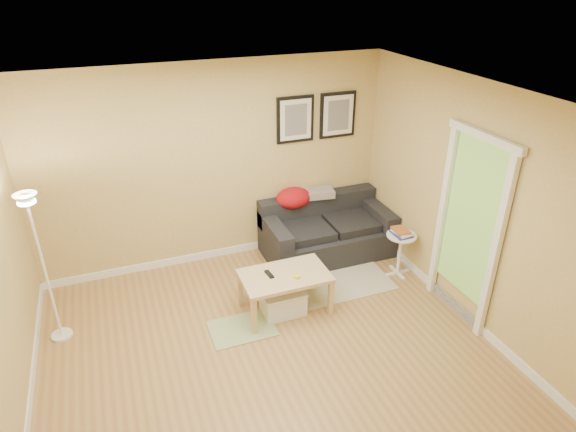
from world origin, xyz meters
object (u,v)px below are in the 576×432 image
(side_table, at_px, (399,254))
(floor_lamp, at_px, (46,274))
(coffee_table, at_px, (285,292))
(book_stack, at_px, (401,232))
(storage_bin, at_px, (283,301))
(sofa, at_px, (327,229))

(side_table, xyz_separation_m, floor_lamp, (-4.02, 0.25, 0.51))
(coffee_table, xyz_separation_m, book_stack, (1.61, 0.18, 0.37))
(coffee_table, bearing_deg, storage_bin, -132.39)
(book_stack, bearing_deg, coffee_table, -162.46)
(book_stack, distance_m, floor_lamp, 4.02)
(storage_bin, bearing_deg, floor_lamp, 168.86)
(storage_bin, relative_size, book_stack, 1.90)
(side_table, height_order, floor_lamp, floor_lamp)
(sofa, height_order, book_stack, sofa)
(sofa, xyz_separation_m, book_stack, (0.63, -0.79, 0.24))
(side_table, bearing_deg, sofa, 128.95)
(side_table, distance_m, book_stack, 0.33)
(sofa, relative_size, side_table, 2.97)
(storage_bin, height_order, book_stack, book_stack)
(book_stack, bearing_deg, storage_bin, -161.54)
(floor_lamp, bearing_deg, storage_bin, -11.14)
(sofa, distance_m, storage_bin, 1.45)
(coffee_table, relative_size, storage_bin, 2.00)
(coffee_table, height_order, side_table, side_table)
(book_stack, bearing_deg, side_table, -9.11)
(coffee_table, distance_m, book_stack, 1.66)
(book_stack, relative_size, floor_lamp, 0.15)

